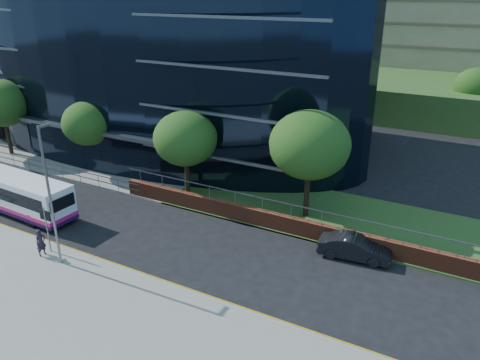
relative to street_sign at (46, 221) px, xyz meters
The scene contains 19 objects.
ground 5.23m from the street_sign, 160.57° to the left, with size 200.00×200.00×0.00m, color black.
kerb 4.99m from the street_sign, behind, with size 80.00×0.25×0.16m, color gray.
yellow_line_outer 5.05m from the street_sign, behind, with size 80.00×0.08×0.01m, color gold.
yellow_line_inner 5.07m from the street_sign, 168.23° to the left, with size 80.00×0.08×0.01m, color gold.
far_forecourt 16.53m from the street_sign, 129.83° to the left, with size 50.00×8.00×0.10m, color gray.
grass_verge 23.30m from the street_sign, 32.84° to the left, with size 36.00×8.00×0.12m, color #2D511E.
glass_office 24.70m from the street_sign, 110.75° to the left, with size 44.00×23.10×16.00m.
retaining_wall 17.93m from the street_sign, 29.83° to the left, with size 34.00×0.40×2.11m.
guard_railings 15.22m from the street_sign, 145.51° to the left, with size 24.00×0.05×1.10m.
street_sign is the anchor object (origin of this frame).
tree_far_a 20.63m from the street_sign, 148.83° to the left, with size 4.95×4.95×6.98m.
tree_far_b 13.54m from the street_sign, 124.08° to the left, with size 4.29×4.29×6.05m.
tree_far_c 11.14m from the street_sign, 76.71° to the left, with size 4.62×4.62×6.51m.
tree_far_d 16.61m from the street_sign, 45.22° to the left, with size 5.28×5.28×7.44m.
tree_dist_e 45.99m from the street_sign, 64.88° to the left, with size 4.62×4.62×6.51m.
streetlight_east 2.80m from the street_sign, 21.36° to the right, with size 0.15×0.77×8.00m.
city_bus 7.08m from the street_sign, 156.68° to the left, with size 10.00×2.68×2.68m.
parked_car 17.84m from the street_sign, 26.86° to the left, with size 1.45×4.15×1.37m, color black.
pedestrian 1.30m from the street_sign, 94.99° to the right, with size 0.60×0.39×1.65m, color #261D2C.
Camera 1 is at (25.71, -17.25, 14.59)m, focal length 35.00 mm.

